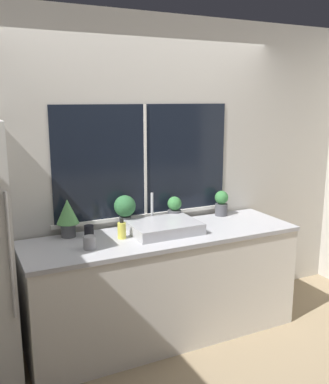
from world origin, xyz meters
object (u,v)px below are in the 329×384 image
at_px(potted_plant_center_left, 125,209).
at_px(potted_plant_far_left, 68,215).
at_px(soap_bottle, 122,230).
at_px(potted_plant_far_right, 221,203).
at_px(sink, 164,227).
at_px(potted_plant_center_right, 174,209).
at_px(mug_black, 89,231).
at_px(mug_grey, 90,243).

bearing_deg(potted_plant_center_left, potted_plant_far_left, 180.00).
relative_size(potted_plant_far_left, soap_bottle, 1.85).
bearing_deg(potted_plant_far_right, sink, -161.86).
xyz_separation_m(potted_plant_center_right, mug_black, (-0.81, -0.08, -0.07)).
xyz_separation_m(potted_plant_center_right, mug_grey, (-0.89, -0.36, -0.07)).
xyz_separation_m(sink, potted_plant_far_left, (-0.74, 0.24, 0.13)).
bearing_deg(potted_plant_far_left, potted_plant_far_right, 0.00).
distance_m(mug_black, mug_grey, 0.29).
distance_m(potted_plant_far_left, potted_plant_far_right, 1.46).
xyz_separation_m(potted_plant_center_left, mug_black, (-0.34, -0.08, -0.13)).
height_order(sink, mug_grey, sink).
distance_m(potted_plant_far_right, mug_black, 1.32).
distance_m(potted_plant_far_left, mug_black, 0.21).
relative_size(potted_plant_center_right, mug_black, 2.45).
xyz_separation_m(potted_plant_center_left, potted_plant_center_right, (0.47, 0.00, -0.06)).
bearing_deg(potted_plant_far_right, mug_grey, -165.57).
bearing_deg(potted_plant_center_right, mug_grey, -158.08).
bearing_deg(mug_grey, sink, 10.29).
bearing_deg(potted_plant_center_right, sink, -133.02).
distance_m(potted_plant_center_left, potted_plant_center_right, 0.48).
height_order(potted_plant_center_left, mug_black, potted_plant_center_left).
distance_m(sink, potted_plant_center_right, 0.33).
height_order(potted_plant_center_left, potted_plant_center_right, potted_plant_center_left).
distance_m(sink, potted_plant_far_right, 0.76).
relative_size(sink, mug_grey, 5.74).
xyz_separation_m(potted_plant_far_left, potted_plant_center_left, (0.49, 0.00, -0.00)).
bearing_deg(potted_plant_center_right, potted_plant_center_left, 180.00).
bearing_deg(mug_black, soap_bottle, -34.62).
relative_size(potted_plant_far_right, mug_black, 2.50).
bearing_deg(mug_black, potted_plant_far_right, 3.37).
relative_size(potted_plant_center_left, mug_grey, 2.97).
height_order(sink, potted_plant_far_right, sink).
bearing_deg(mug_black, sink, -15.00).
bearing_deg(sink, potted_plant_far_right, 18.14).
height_order(potted_plant_center_left, soap_bottle, potted_plant_center_left).
relative_size(sink, mug_black, 5.92).
distance_m(sink, mug_black, 0.61).
xyz_separation_m(potted_plant_center_right, soap_bottle, (-0.59, -0.23, -0.05)).
xyz_separation_m(potted_plant_far_left, potted_plant_center_right, (0.96, 0.00, -0.06)).
height_order(potted_plant_center_right, potted_plant_far_right, potted_plant_far_right).
height_order(potted_plant_far_left, potted_plant_center_left, potted_plant_far_left).
xyz_separation_m(potted_plant_center_right, potted_plant_far_right, (0.50, 0.00, 0.01)).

